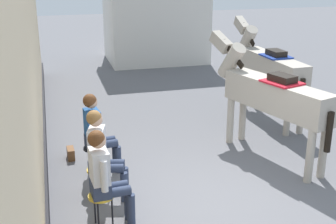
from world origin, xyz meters
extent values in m
plane|color=slate|center=(0.00, 3.00, 0.00)|extent=(40.00, 40.00, 0.00)
cube|color=#CCB793|center=(-2.55, 1.50, 1.70)|extent=(0.30, 14.00, 3.40)
cube|color=black|center=(-2.53, 1.50, 0.18)|extent=(0.34, 14.00, 0.36)
cube|color=silver|center=(1.40, 9.57, 1.30)|extent=(3.20, 2.40, 2.60)
cylinder|color=gold|center=(-1.68, -0.19, 0.46)|extent=(0.34, 0.34, 0.03)
cylinder|color=black|center=(-1.54, -0.18, 0.22)|extent=(0.02, 0.02, 0.45)
cylinder|color=black|center=(-1.76, -0.08, 0.22)|extent=(0.02, 0.02, 0.45)
cylinder|color=black|center=(-1.74, -0.32, 0.22)|extent=(0.02, 0.02, 0.45)
cube|color=#2D3851|center=(-1.68, -0.19, 0.58)|extent=(0.26, 0.34, 0.20)
cube|color=silver|center=(-1.68, -0.19, 0.90)|extent=(0.25, 0.36, 0.44)
sphere|color=tan|center=(-1.68, -0.19, 1.25)|extent=(0.20, 0.20, 0.20)
sphere|color=#593319|center=(-1.70, -0.19, 1.28)|extent=(0.22, 0.22, 0.22)
cylinder|color=#2D3851|center=(-1.50, -0.10, 0.53)|extent=(0.39, 0.16, 0.13)
cylinder|color=#2D3851|center=(-1.31, -0.08, 0.23)|extent=(0.11, 0.11, 0.46)
cylinder|color=#2D3851|center=(-1.49, -0.26, 0.53)|extent=(0.39, 0.16, 0.13)
cylinder|color=#2D3851|center=(-1.30, -0.24, 0.23)|extent=(0.11, 0.11, 0.46)
cylinder|color=silver|center=(-1.68, 0.01, 0.85)|extent=(0.09, 0.09, 0.42)
cylinder|color=silver|center=(-1.65, -0.39, 0.85)|extent=(0.09, 0.09, 0.42)
cylinder|color=gold|center=(-1.62, 0.59, 0.46)|extent=(0.34, 0.34, 0.03)
cylinder|color=black|center=(-1.49, 0.55, 0.22)|extent=(0.02, 0.02, 0.45)
cylinder|color=black|center=(-1.66, 0.72, 0.22)|extent=(0.02, 0.02, 0.45)
cylinder|color=black|center=(-1.72, 0.49, 0.22)|extent=(0.02, 0.02, 0.45)
cube|color=#2D3851|center=(-1.62, 0.59, 0.58)|extent=(0.31, 0.37, 0.20)
cube|color=silver|center=(-1.62, 0.59, 0.90)|extent=(0.30, 0.39, 0.44)
sphere|color=tan|center=(-1.62, 0.59, 1.25)|extent=(0.20, 0.20, 0.20)
sphere|color=olive|center=(-1.64, 0.59, 1.28)|extent=(0.22, 0.22, 0.22)
cylinder|color=#2D3851|center=(-1.42, 0.61, 0.53)|extent=(0.40, 0.22, 0.13)
cylinder|color=#2D3851|center=(-1.24, 0.57, 0.23)|extent=(0.11, 0.11, 0.46)
cylinder|color=#2D3851|center=(-1.46, 0.46, 0.53)|extent=(0.40, 0.22, 0.13)
cylinder|color=#2D3851|center=(-1.28, 0.41, 0.23)|extent=(0.11, 0.11, 0.46)
cylinder|color=silver|center=(-1.55, 0.77, 0.85)|extent=(0.09, 0.09, 0.42)
cylinder|color=silver|center=(-1.66, 0.39, 0.85)|extent=(0.09, 0.09, 0.42)
cylinder|color=black|center=(-1.60, 1.41, 0.46)|extent=(0.34, 0.34, 0.03)
cylinder|color=black|center=(-1.46, 1.43, 0.22)|extent=(0.02, 0.02, 0.45)
cylinder|color=black|center=(-1.69, 1.52, 0.22)|extent=(0.02, 0.02, 0.45)
cylinder|color=black|center=(-1.66, 1.28, 0.22)|extent=(0.02, 0.02, 0.45)
cube|color=#2D3851|center=(-1.60, 1.41, 0.58)|extent=(0.28, 0.35, 0.20)
cube|color=#1E4C8C|center=(-1.60, 1.41, 0.90)|extent=(0.26, 0.36, 0.44)
sphere|color=tan|center=(-1.60, 1.41, 1.25)|extent=(0.20, 0.20, 0.20)
sphere|color=#593319|center=(-1.62, 1.41, 1.28)|extent=(0.22, 0.22, 0.22)
cylinder|color=#2D3851|center=(-1.42, 1.51, 0.53)|extent=(0.39, 0.18, 0.13)
cylinder|color=#2D3851|center=(-1.23, 1.53, 0.23)|extent=(0.11, 0.11, 0.46)
cylinder|color=#2D3851|center=(-1.40, 1.35, 0.53)|extent=(0.39, 0.18, 0.13)
cylinder|color=#2D3851|center=(-1.21, 1.38, 0.23)|extent=(0.11, 0.11, 0.46)
cylinder|color=#1E4C8C|center=(-1.61, 1.61, 0.85)|extent=(0.09, 0.09, 0.42)
cylinder|color=#1E4C8C|center=(-1.56, 1.21, 0.85)|extent=(0.09, 0.09, 0.42)
cube|color=#B2A899|center=(1.52, 1.20, 1.16)|extent=(1.08, 2.23, 0.52)
cylinder|color=#B2A899|center=(1.08, 2.09, 0.45)|extent=(0.13, 0.13, 0.90)
cylinder|color=#B2A899|center=(1.37, 2.18, 0.45)|extent=(0.13, 0.13, 0.90)
cylinder|color=#B2A899|center=(1.66, 0.24, 0.45)|extent=(0.13, 0.13, 0.90)
cylinder|color=#B2A899|center=(1.95, 0.33, 0.45)|extent=(0.13, 0.13, 0.90)
cylinder|color=#B2A899|center=(1.16, 2.34, 1.55)|extent=(0.46, 0.69, 0.73)
cube|color=#B2A899|center=(1.05, 2.67, 1.86)|extent=(0.33, 0.56, 0.40)
cube|color=black|center=(1.16, 2.32, 1.69)|extent=(0.23, 0.61, 0.48)
cylinder|color=black|center=(1.86, 0.11, 0.89)|extent=(0.13, 0.13, 0.65)
cube|color=red|center=(1.55, 1.10, 1.44)|extent=(0.66, 0.72, 0.03)
cube|color=black|center=(1.55, 1.10, 1.51)|extent=(0.40, 0.50, 0.12)
cube|color=#B2A899|center=(2.43, 3.10, 1.16)|extent=(0.55, 2.22, 0.52)
cylinder|color=#B2A899|center=(2.23, 4.07, 0.45)|extent=(0.13, 0.13, 0.90)
cylinder|color=#B2A899|center=(2.54, 4.09, 0.45)|extent=(0.13, 0.13, 0.90)
cylinder|color=#B2A899|center=(2.32, 2.14, 0.45)|extent=(0.13, 0.13, 0.90)
cylinder|color=#B2A899|center=(2.63, 2.15, 0.45)|extent=(0.13, 0.13, 0.90)
cylinder|color=#B2A899|center=(2.37, 4.30, 1.55)|extent=(0.31, 0.64, 0.73)
cube|color=#B2A899|center=(2.35, 4.64, 1.86)|extent=(0.21, 0.54, 0.40)
cube|color=black|center=(2.37, 4.28, 1.69)|extent=(0.07, 0.63, 0.48)
cylinder|color=black|center=(2.48, 1.96, 0.89)|extent=(0.10, 0.10, 0.65)
cube|color=navy|center=(2.43, 3.00, 1.44)|extent=(0.53, 0.62, 0.03)
cube|color=black|center=(2.43, 3.00, 1.51)|extent=(0.30, 0.45, 0.12)
cube|color=brown|center=(-1.95, 2.12, 0.10)|extent=(0.13, 0.28, 0.20)
camera|label=1|loc=(-2.20, -5.50, 3.45)|focal=48.68mm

